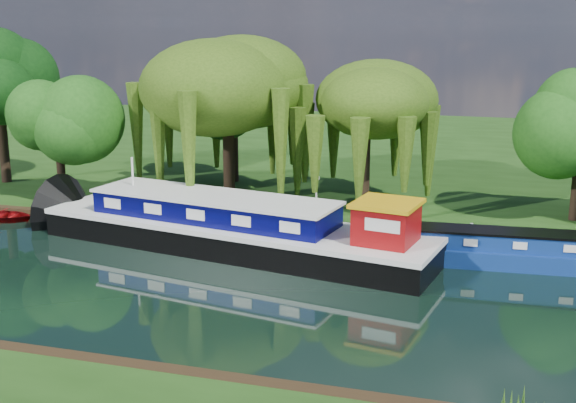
% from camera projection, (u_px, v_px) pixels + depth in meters
% --- Properties ---
extents(ground, '(120.00, 120.00, 0.00)m').
position_uv_depth(ground, '(246.00, 291.00, 30.83)').
color(ground, black).
extents(far_bank, '(120.00, 52.00, 0.45)m').
position_uv_depth(far_bank, '(375.00, 153.00, 62.49)').
color(far_bank, '#1B3D10').
rests_on(far_bank, ground).
extents(dutch_barge, '(21.28, 8.31, 4.39)m').
position_uv_depth(dutch_barge, '(237.00, 229.00, 36.28)').
color(dutch_barge, black).
rests_on(dutch_barge, ground).
extents(narrowboat, '(12.68, 2.90, 1.83)m').
position_uv_depth(narrowboat, '(493.00, 251.00, 34.08)').
color(narrowboat, navy).
rests_on(narrowboat, ground).
extents(red_dinghy, '(3.83, 2.94, 0.74)m').
position_uv_depth(red_dinghy, '(4.00, 220.00, 41.88)').
color(red_dinghy, maroon).
rests_on(red_dinghy, ground).
extents(willow_left, '(7.94, 7.94, 9.52)m').
position_uv_depth(willow_left, '(227.00, 88.00, 42.88)').
color(willow_left, black).
rests_on(willow_left, far_bank).
extents(willow_right, '(6.41, 6.41, 7.81)m').
position_uv_depth(willow_right, '(365.00, 112.00, 41.42)').
color(willow_right, black).
rests_on(willow_right, far_bank).
extents(tree_far_left, '(4.59, 4.59, 7.39)m').
position_uv_depth(tree_far_left, '(57.00, 119.00, 43.27)').
color(tree_far_left, black).
rests_on(tree_far_left, far_bank).
extents(tree_far_mid, '(4.67, 4.67, 7.64)m').
position_uv_depth(tree_far_mid, '(234.00, 105.00, 48.92)').
color(tree_far_mid, black).
rests_on(tree_far_mid, far_bank).
extents(lamppost, '(0.36, 0.36, 2.56)m').
position_uv_depth(lamppost, '(316.00, 185.00, 39.91)').
color(lamppost, silver).
rests_on(lamppost, far_bank).
extents(mooring_posts, '(19.16, 0.16, 1.00)m').
position_uv_depth(mooring_posts, '(289.00, 219.00, 38.57)').
color(mooring_posts, silver).
rests_on(mooring_posts, far_bank).
extents(reeds_near, '(33.70, 1.50, 1.10)m').
position_uv_depth(reeds_near, '(378.00, 384.00, 21.79)').
color(reeds_near, '#265316').
rests_on(reeds_near, ground).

